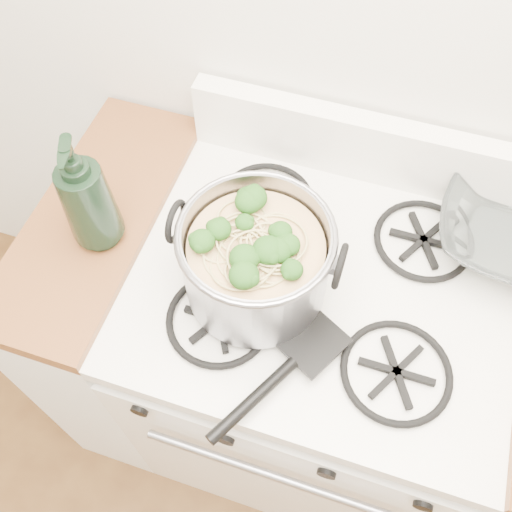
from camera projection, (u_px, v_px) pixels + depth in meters
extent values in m
cube|color=white|center=(306.00, 369.00, 1.56)|extent=(0.76, 0.65, 0.81)
cube|color=white|center=(324.00, 286.00, 1.16)|extent=(0.76, 0.65, 0.04)
cube|color=black|center=(273.00, 483.00, 1.39)|extent=(0.58, 0.02, 0.46)
cube|color=black|center=(325.00, 278.00, 1.13)|extent=(0.60, 0.56, 0.02)
cylinder|color=black|center=(141.00, 406.00, 1.13)|extent=(0.04, 0.03, 0.04)
cylinder|color=black|center=(227.00, 435.00, 1.10)|extent=(0.04, 0.03, 0.04)
cylinder|color=black|center=(328.00, 468.00, 1.07)|extent=(0.04, 0.03, 0.04)
cylinder|color=black|center=(424.00, 500.00, 1.04)|extent=(0.04, 0.03, 0.04)
cube|color=silver|center=(135.00, 313.00, 1.61)|extent=(0.25, 0.65, 0.88)
cube|color=#542D14|center=(97.00, 217.00, 1.22)|extent=(0.25, 0.65, 0.04)
cylinder|color=gray|center=(256.00, 261.00, 1.03)|extent=(0.27, 0.27, 0.18)
torus|color=gray|center=(256.00, 235.00, 0.96)|extent=(0.28, 0.28, 0.01)
torus|color=black|center=(176.00, 222.00, 1.01)|extent=(0.01, 0.08, 0.08)
torus|color=black|center=(340.00, 266.00, 0.96)|extent=(0.01, 0.08, 0.08)
cylinder|color=tan|center=(256.00, 266.00, 1.05)|extent=(0.24, 0.24, 0.14)
sphere|color=#1E4A13|center=(256.00, 240.00, 0.97)|extent=(0.04, 0.04, 0.04)
sphere|color=#1E4A13|center=(256.00, 240.00, 0.97)|extent=(0.04, 0.04, 0.04)
sphere|color=#1E4A13|center=(256.00, 240.00, 0.97)|extent=(0.04, 0.04, 0.04)
sphere|color=#1E4A13|center=(256.00, 240.00, 0.97)|extent=(0.04, 0.04, 0.04)
sphere|color=#1E4A13|center=(256.00, 240.00, 0.97)|extent=(0.04, 0.04, 0.04)
sphere|color=#1E4A13|center=(256.00, 240.00, 0.97)|extent=(0.04, 0.04, 0.04)
sphere|color=#1E4A13|center=(256.00, 240.00, 0.97)|extent=(0.04, 0.04, 0.04)
sphere|color=#1E4A13|center=(256.00, 240.00, 0.97)|extent=(0.04, 0.04, 0.04)
sphere|color=#1E4A13|center=(256.00, 240.00, 0.97)|extent=(0.04, 0.04, 0.04)
sphere|color=#1E4A13|center=(256.00, 240.00, 0.97)|extent=(0.04, 0.04, 0.04)
sphere|color=#1E4A13|center=(256.00, 240.00, 0.97)|extent=(0.04, 0.04, 0.04)
sphere|color=#1E4A13|center=(256.00, 240.00, 0.97)|extent=(0.04, 0.04, 0.04)
sphere|color=#1E4A13|center=(256.00, 240.00, 0.97)|extent=(0.04, 0.04, 0.04)
imported|color=white|center=(509.00, 237.00, 1.15)|extent=(0.13, 0.13, 0.03)
imported|color=black|center=(85.00, 194.00, 1.06)|extent=(0.14, 0.14, 0.27)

